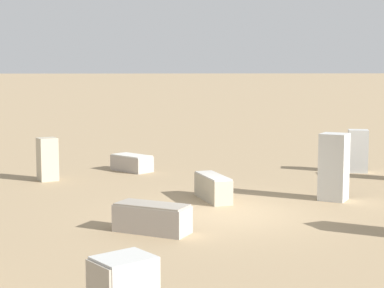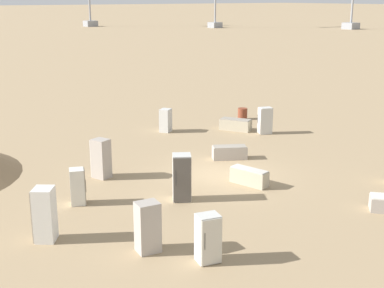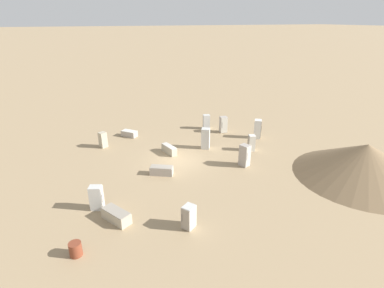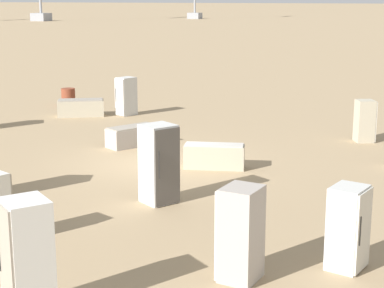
{
  "view_description": "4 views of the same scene",
  "coord_description": "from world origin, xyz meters",
  "px_view_note": "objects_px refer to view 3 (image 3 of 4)",
  "views": [
    {
      "loc": [
        -2.07,
        -16.35,
        3.78
      ],
      "look_at": [
        -0.97,
        -1.06,
        1.98
      ],
      "focal_mm": 60.0,
      "sensor_mm": 36.0,
      "label": 1
    },
    {
      "loc": [
        14.99,
        18.59,
        8.09
      ],
      "look_at": [
        1.1,
        -0.82,
        1.48
      ],
      "focal_mm": 50.0,
      "sensor_mm": 36.0,
      "label": 2
    },
    {
      "loc": [
        -7.59,
        -21.62,
        11.18
      ],
      "look_at": [
        0.98,
        -0.84,
        1.73
      ],
      "focal_mm": 28.0,
      "sensor_mm": 36.0,
      "label": 3
    },
    {
      "loc": [
        17.07,
        7.77,
        4.92
      ],
      "look_at": [
        0.43,
        1.32,
        0.82
      ],
      "focal_mm": 60.0,
      "sensor_mm": 36.0,
      "label": 4
    }
  ],
  "objects_px": {
    "discarded_fridge_6": "(129,134)",
    "discarded_fridge_12": "(103,140)",
    "discarded_fridge_9": "(97,198)",
    "discarded_fridge_0": "(116,216)",
    "discarded_fridge_8": "(251,143)",
    "discarded_fridge_2": "(245,155)",
    "discarded_fridge_7": "(206,122)",
    "rusty_barrel": "(76,249)",
    "discarded_fridge_1": "(162,170)",
    "discarded_fridge_5": "(189,217)",
    "discarded_fridge_4": "(223,125)",
    "discarded_fridge_3": "(169,149)",
    "discarded_fridge_10": "(206,138)",
    "discarded_fridge_11": "(258,129)"
  },
  "relations": [
    {
      "from": "discarded_fridge_8",
      "to": "discarded_fridge_0",
      "type": "bearing_deg",
      "value": 135.44
    },
    {
      "from": "discarded_fridge_7",
      "to": "discarded_fridge_12",
      "type": "distance_m",
      "value": 11.13
    },
    {
      "from": "discarded_fridge_4",
      "to": "rusty_barrel",
      "type": "bearing_deg",
      "value": 48.28
    },
    {
      "from": "discarded_fridge_1",
      "to": "discarded_fridge_5",
      "type": "height_order",
      "value": "discarded_fridge_5"
    },
    {
      "from": "discarded_fridge_2",
      "to": "discarded_fridge_6",
      "type": "xyz_separation_m",
      "value": [
        -7.37,
        10.22,
        -0.61
      ]
    },
    {
      "from": "discarded_fridge_3",
      "to": "discarded_fridge_11",
      "type": "distance_m",
      "value": 9.45
    },
    {
      "from": "discarded_fridge_7",
      "to": "discarded_fridge_8",
      "type": "relative_size",
      "value": 1.07
    },
    {
      "from": "discarded_fridge_3",
      "to": "discarded_fridge_10",
      "type": "bearing_deg",
      "value": 162.54
    },
    {
      "from": "discarded_fridge_1",
      "to": "discarded_fridge_4",
      "type": "bearing_deg",
      "value": -24.42
    },
    {
      "from": "discarded_fridge_0",
      "to": "discarded_fridge_1",
      "type": "distance_m",
      "value": 6.16
    },
    {
      "from": "discarded_fridge_6",
      "to": "discarded_fridge_2",
      "type": "bearing_deg",
      "value": -97.11
    },
    {
      "from": "discarded_fridge_10",
      "to": "rusty_barrel",
      "type": "distance_m",
      "value": 15.49
    },
    {
      "from": "rusty_barrel",
      "to": "discarded_fridge_0",
      "type": "bearing_deg",
      "value": 41.25
    },
    {
      "from": "discarded_fridge_7",
      "to": "discarded_fridge_12",
      "type": "height_order",
      "value": "discarded_fridge_7"
    },
    {
      "from": "discarded_fridge_12",
      "to": "discarded_fridge_4",
      "type": "bearing_deg",
      "value": -29.18
    },
    {
      "from": "discarded_fridge_7",
      "to": "discarded_fridge_10",
      "type": "xyz_separation_m",
      "value": [
        -2.33,
        -4.84,
        0.18
      ]
    },
    {
      "from": "discarded_fridge_3",
      "to": "rusty_barrel",
      "type": "height_order",
      "value": "rusty_barrel"
    },
    {
      "from": "discarded_fridge_6",
      "to": "discarded_fridge_12",
      "type": "height_order",
      "value": "discarded_fridge_12"
    },
    {
      "from": "discarded_fridge_3",
      "to": "discarded_fridge_7",
      "type": "height_order",
      "value": "discarded_fridge_7"
    },
    {
      "from": "discarded_fridge_8",
      "to": "discarded_fridge_9",
      "type": "distance_m",
      "value": 14.61
    },
    {
      "from": "discarded_fridge_4",
      "to": "discarded_fridge_9",
      "type": "bearing_deg",
      "value": 41.68
    },
    {
      "from": "discarded_fridge_4",
      "to": "discarded_fridge_8",
      "type": "relative_size",
      "value": 1.16
    },
    {
      "from": "discarded_fridge_0",
      "to": "rusty_barrel",
      "type": "bearing_deg",
      "value": -168.24
    },
    {
      "from": "discarded_fridge_2",
      "to": "discarded_fridge_6",
      "type": "relative_size",
      "value": 1.09
    },
    {
      "from": "discarded_fridge_9",
      "to": "discarded_fridge_12",
      "type": "relative_size",
      "value": 1.1
    },
    {
      "from": "discarded_fridge_9",
      "to": "discarded_fridge_10",
      "type": "relative_size",
      "value": 0.83
    },
    {
      "from": "discarded_fridge_1",
      "to": "discarded_fridge_7",
      "type": "xyz_separation_m",
      "value": [
        7.61,
        8.19,
        0.45
      ]
    },
    {
      "from": "discarded_fridge_4",
      "to": "discarded_fridge_5",
      "type": "bearing_deg",
      "value": 62.94
    },
    {
      "from": "discarded_fridge_3",
      "to": "discarded_fridge_12",
      "type": "relative_size",
      "value": 1.26
    },
    {
      "from": "discarded_fridge_12",
      "to": "discarded_fridge_11",
      "type": "bearing_deg",
      "value": -39.0
    },
    {
      "from": "discarded_fridge_9",
      "to": "discarded_fridge_11",
      "type": "height_order",
      "value": "discarded_fridge_11"
    },
    {
      "from": "discarded_fridge_1",
      "to": "discarded_fridge_10",
      "type": "relative_size",
      "value": 0.97
    },
    {
      "from": "discarded_fridge_2",
      "to": "discarded_fridge_8",
      "type": "height_order",
      "value": "discarded_fridge_2"
    },
    {
      "from": "discarded_fridge_0",
      "to": "discarded_fridge_8",
      "type": "distance_m",
      "value": 14.35
    },
    {
      "from": "discarded_fridge_7",
      "to": "discarded_fridge_10",
      "type": "bearing_deg",
      "value": -102.1
    },
    {
      "from": "discarded_fridge_10",
      "to": "rusty_barrel",
      "type": "xyz_separation_m",
      "value": [
        -11.86,
        -9.94,
        -0.59
      ]
    },
    {
      "from": "discarded_fridge_3",
      "to": "discarded_fridge_6",
      "type": "height_order",
      "value": "discarded_fridge_3"
    },
    {
      "from": "discarded_fridge_8",
      "to": "discarded_fridge_5",
      "type": "bearing_deg",
      "value": 152.16
    },
    {
      "from": "discarded_fridge_6",
      "to": "discarded_fridge_3",
      "type": "bearing_deg",
      "value": -108.91
    },
    {
      "from": "discarded_fridge_9",
      "to": "rusty_barrel",
      "type": "xyz_separation_m",
      "value": [
        -1.48,
        -3.78,
        -0.43
      ]
    },
    {
      "from": "discarded_fridge_5",
      "to": "discarded_fridge_10",
      "type": "distance_m",
      "value": 11.58
    },
    {
      "from": "discarded_fridge_3",
      "to": "discarded_fridge_4",
      "type": "relative_size",
      "value": 1.08
    },
    {
      "from": "discarded_fridge_5",
      "to": "discarded_fridge_9",
      "type": "relative_size",
      "value": 0.89
    },
    {
      "from": "discarded_fridge_10",
      "to": "rusty_barrel",
      "type": "bearing_deg",
      "value": -108.31
    },
    {
      "from": "discarded_fridge_7",
      "to": "discarded_fridge_9",
      "type": "xyz_separation_m",
      "value": [
        -12.71,
        -11.01,
        0.02
      ]
    },
    {
      "from": "discarded_fridge_6",
      "to": "discarded_fridge_9",
      "type": "bearing_deg",
      "value": -153.35
    },
    {
      "from": "discarded_fridge_7",
      "to": "discarded_fridge_6",
      "type": "bearing_deg",
      "value": -172.5
    },
    {
      "from": "discarded_fridge_1",
      "to": "discarded_fridge_12",
      "type": "relative_size",
      "value": 1.29
    },
    {
      "from": "discarded_fridge_0",
      "to": "discarded_fridge_3",
      "type": "relative_size",
      "value": 1.11
    },
    {
      "from": "discarded_fridge_4",
      "to": "discarded_fridge_10",
      "type": "xyz_separation_m",
      "value": [
        -3.51,
        -3.13,
        0.11
      ]
    }
  ]
}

